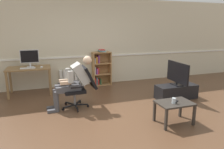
% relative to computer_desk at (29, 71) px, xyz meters
% --- Properties ---
extents(ground_plane, '(18.00, 18.00, 0.00)m').
position_rel_computer_desk_xyz_m(ground_plane, '(1.80, -2.15, -0.64)').
color(ground_plane, brown).
extents(back_wall, '(12.00, 0.13, 2.70)m').
position_rel_computer_desk_xyz_m(back_wall, '(1.80, 0.50, 0.70)').
color(back_wall, beige).
rests_on(back_wall, ground_plane).
extents(computer_desk, '(1.13, 0.67, 0.76)m').
position_rel_computer_desk_xyz_m(computer_desk, '(0.00, 0.00, 0.00)').
color(computer_desk, olive).
rests_on(computer_desk, ground_plane).
extents(imac_monitor, '(0.49, 0.14, 0.47)m').
position_rel_computer_desk_xyz_m(imac_monitor, '(0.04, 0.08, 0.38)').
color(imac_monitor, silver).
rests_on(imac_monitor, computer_desk).
extents(keyboard, '(0.38, 0.12, 0.02)m').
position_rel_computer_desk_xyz_m(keyboard, '(-0.01, -0.14, 0.12)').
color(keyboard, white).
rests_on(keyboard, computer_desk).
extents(computer_mouse, '(0.06, 0.10, 0.03)m').
position_rel_computer_desk_xyz_m(computer_mouse, '(0.34, -0.12, 0.13)').
color(computer_mouse, white).
rests_on(computer_mouse, computer_desk).
extents(bookshelf, '(0.59, 0.29, 1.14)m').
position_rel_computer_desk_xyz_m(bookshelf, '(2.10, 0.29, -0.10)').
color(bookshelf, '#AD7F4C').
rests_on(bookshelf, ground_plane).
extents(radiator, '(0.76, 0.08, 0.54)m').
position_rel_computer_desk_xyz_m(radiator, '(1.21, 0.39, -0.37)').
color(radiator, white).
rests_on(radiator, ground_plane).
extents(office_chair, '(0.82, 0.62, 0.96)m').
position_rel_computer_desk_xyz_m(office_chair, '(1.17, -1.37, -0.12)').
color(office_chair, black).
rests_on(office_chair, ground_plane).
extents(person_seated, '(1.06, 0.40, 1.19)m').
position_rel_computer_desk_xyz_m(person_seated, '(1.00, -1.38, -0.00)').
color(person_seated, '#4C4C51').
rests_on(person_seated, ground_plane).
extents(tv_stand, '(1.08, 0.42, 0.36)m').
position_rel_computer_desk_xyz_m(tv_stand, '(3.62, -1.60, -0.46)').
color(tv_stand, black).
rests_on(tv_stand, ground_plane).
extents(tv_screen, '(0.21, 0.88, 0.59)m').
position_rel_computer_desk_xyz_m(tv_screen, '(3.62, -1.60, 0.03)').
color(tv_screen, black).
rests_on(tv_screen, tv_stand).
extents(coffee_table, '(0.67, 0.47, 0.43)m').
position_rel_computer_desk_xyz_m(coffee_table, '(2.71, -2.79, -0.28)').
color(coffee_table, '#332D28').
rests_on(coffee_table, ground_plane).
extents(drinking_glass, '(0.07, 0.07, 0.10)m').
position_rel_computer_desk_xyz_m(drinking_glass, '(2.65, -2.83, -0.16)').
color(drinking_glass, silver).
rests_on(drinking_glass, coffee_table).
extents(spare_remote, '(0.14, 0.12, 0.02)m').
position_rel_computer_desk_xyz_m(spare_remote, '(2.74, -2.79, -0.21)').
color(spare_remote, black).
rests_on(spare_remote, coffee_table).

